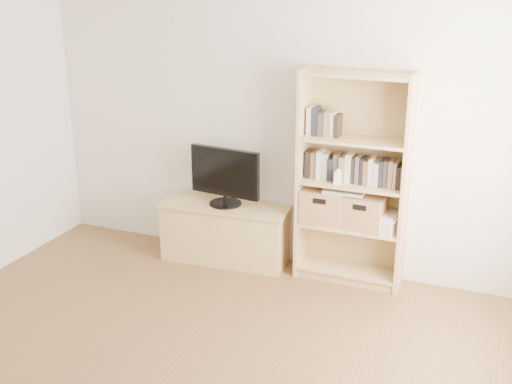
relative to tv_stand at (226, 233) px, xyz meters
The scene contains 11 objects.
back_wall 1.16m from the tv_stand, 23.94° to the left, with size 4.50×0.02×2.60m, color white.
tv_stand is the anchor object (origin of this frame).
bookshelf 1.30m from the tv_stand, ahead, with size 0.89×0.32×1.79m, color tan.
television 0.54m from the tv_stand, ahead, with size 0.67×0.05×0.52m, color black.
books_row_mid 1.34m from the tv_stand, ahead, with size 0.75×0.15×0.20m, color black.
books_row_upper 1.43m from the tv_stand, ahead, with size 0.39×0.14×0.21m, color black.
baby_monitor 1.23m from the tv_stand, ahead, with size 0.06×0.04×0.11m, color white.
basket_left 0.97m from the tv_stand, ahead, with size 0.35×0.29×0.29m, color #9A6D45.
basket_right 1.30m from the tv_stand, ahead, with size 0.34×0.28×0.28m, color #9A6D45.
laptop 1.20m from the tv_stand, ahead, with size 0.34×0.23×0.03m, color silver.
magazine_stack 1.47m from the tv_stand, ahead, with size 0.19×0.27×0.12m, color silver.
Camera 1 is at (1.82, -2.57, 2.54)m, focal length 45.00 mm.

